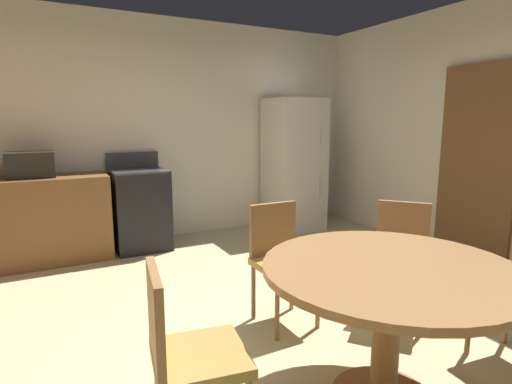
# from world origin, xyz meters

# --- Properties ---
(ground_plane) EXTENTS (14.00, 14.00, 0.00)m
(ground_plane) POSITION_xyz_m (0.00, 0.00, 0.00)
(ground_plane) COLOR tan
(wall_back) EXTENTS (5.65, 0.12, 2.70)m
(wall_back) POSITION_xyz_m (0.00, 2.81, 1.35)
(wall_back) COLOR silver
(wall_back) RESTS_ON ground
(wall_right) EXTENTS (0.12, 5.31, 2.70)m
(wall_right) POSITION_xyz_m (2.72, 0.16, 1.35)
(wall_right) COLOR silver
(wall_right) RESTS_ON ground
(kitchen_counter) EXTENTS (1.78, 0.60, 0.90)m
(kitchen_counter) POSITION_xyz_m (-1.63, 2.41, 0.45)
(kitchen_counter) COLOR brown
(kitchen_counter) RESTS_ON ground
(oven_range) EXTENTS (0.60, 0.60, 1.10)m
(oven_range) POSITION_xyz_m (-0.39, 2.42, 0.47)
(oven_range) COLOR black
(oven_range) RESTS_ON ground
(refrigerator) EXTENTS (0.68, 0.68, 1.76)m
(refrigerator) POSITION_xyz_m (1.68, 2.36, 0.88)
(refrigerator) COLOR silver
(refrigerator) RESTS_ON ground
(microwave) EXTENTS (0.44, 0.32, 0.26)m
(microwave) POSITION_xyz_m (-1.46, 2.41, 1.03)
(microwave) COLOR black
(microwave) RESTS_ON kitchen_counter
(door_panelled) EXTENTS (0.05, 0.84, 2.04)m
(door_panelled) POSITION_xyz_m (2.62, 0.37, 1.02)
(door_panelled) COLOR brown
(door_panelled) RESTS_ON ground
(dining_table) EXTENTS (1.28, 1.28, 0.76)m
(dining_table) POSITION_xyz_m (0.14, -0.89, 0.61)
(dining_table) COLOR olive
(dining_table) RESTS_ON ground
(chair_west) EXTENTS (0.46, 0.46, 0.87)m
(chair_west) POSITION_xyz_m (-0.89, -0.73, 0.50)
(chair_west) COLOR olive
(chair_west) RESTS_ON ground
(chair_north) EXTENTS (0.40, 0.40, 0.87)m
(chair_north) POSITION_xyz_m (0.13, 0.14, 0.50)
(chair_north) COLOR olive
(chair_north) RESTS_ON ground
(chair_northeast) EXTENTS (0.56, 0.56, 0.87)m
(chair_northeast) POSITION_xyz_m (0.94, -0.23, 0.50)
(chair_northeast) COLOR olive
(chair_northeast) RESTS_ON ground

